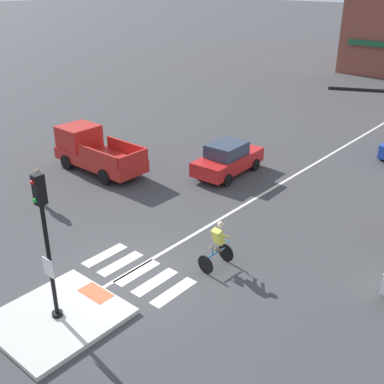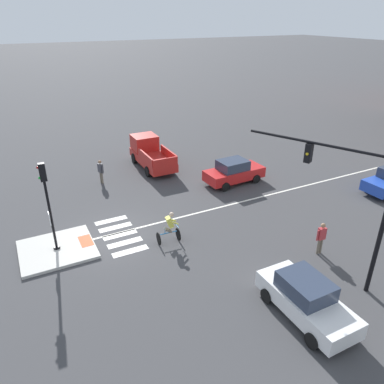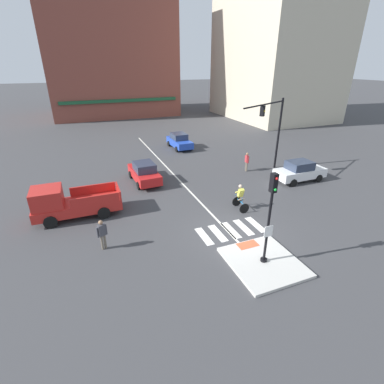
{
  "view_description": "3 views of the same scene",
  "coord_description": "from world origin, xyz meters",
  "px_view_note": "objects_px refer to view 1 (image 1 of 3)",
  "views": [
    {
      "loc": [
        10.23,
        -8.71,
        9.25
      ],
      "look_at": [
        -0.96,
        4.35,
        1.32
      ],
      "focal_mm": 44.89,
      "sensor_mm": 36.0,
      "label": 1
    },
    {
      "loc": [
        16.39,
        -3.78,
        10.49
      ],
      "look_at": [
        0.04,
        4.63,
        1.58
      ],
      "focal_mm": 34.56,
      "sensor_mm": 36.0,
      "label": 2
    },
    {
      "loc": [
        -7.22,
        -11.56,
        8.73
      ],
      "look_at": [
        -0.94,
        4.03,
        1.02
      ],
      "focal_mm": 26.4,
      "sensor_mm": 36.0,
      "label": 3
    }
  ],
  "objects_px": {
    "car_red_westbound_far": "(228,159)",
    "cyclist": "(218,244)",
    "signal_pole": "(46,235)",
    "pedestrian_at_curb_left": "(39,184)",
    "pickup_truck_red_cross_left": "(94,151)"
  },
  "relations": [
    {
      "from": "car_red_westbound_far",
      "to": "cyclist",
      "type": "distance_m",
      "value": 8.32
    },
    {
      "from": "signal_pole",
      "to": "car_red_westbound_far",
      "type": "relative_size",
      "value": 1.06
    },
    {
      "from": "signal_pole",
      "to": "pedestrian_at_curb_left",
      "type": "distance_m",
      "value": 8.23
    },
    {
      "from": "car_red_westbound_far",
      "to": "pickup_truck_red_cross_left",
      "type": "xyz_separation_m",
      "value": [
        -5.54,
        -3.89,
        0.17
      ]
    },
    {
      "from": "car_red_westbound_far",
      "to": "pickup_truck_red_cross_left",
      "type": "distance_m",
      "value": 6.78
    },
    {
      "from": "cyclist",
      "to": "pedestrian_at_curb_left",
      "type": "bearing_deg",
      "value": -172.28
    },
    {
      "from": "signal_pole",
      "to": "car_red_westbound_far",
      "type": "bearing_deg",
      "value": 103.42
    },
    {
      "from": "signal_pole",
      "to": "pickup_truck_red_cross_left",
      "type": "relative_size",
      "value": 0.87
    },
    {
      "from": "signal_pole",
      "to": "cyclist",
      "type": "height_order",
      "value": "signal_pole"
    },
    {
      "from": "pickup_truck_red_cross_left",
      "to": "cyclist",
      "type": "height_order",
      "value": "pickup_truck_red_cross_left"
    },
    {
      "from": "signal_pole",
      "to": "pickup_truck_red_cross_left",
      "type": "xyz_separation_m",
      "value": [
        -8.43,
        8.22,
        -1.85
      ]
    },
    {
      "from": "cyclist",
      "to": "pedestrian_at_curb_left",
      "type": "distance_m",
      "value": 8.8
    },
    {
      "from": "car_red_westbound_far",
      "to": "pedestrian_at_curb_left",
      "type": "relative_size",
      "value": 2.5
    },
    {
      "from": "signal_pole",
      "to": "car_red_westbound_far",
      "type": "height_order",
      "value": "signal_pole"
    },
    {
      "from": "pickup_truck_red_cross_left",
      "to": "cyclist",
      "type": "distance_m",
      "value": 10.66
    }
  ]
}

